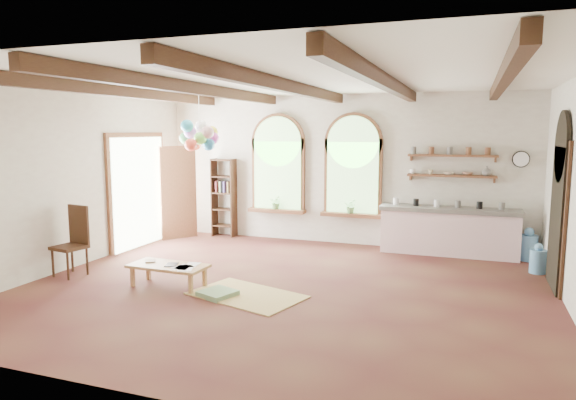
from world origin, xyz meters
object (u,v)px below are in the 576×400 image
at_px(side_chair, 71,256).
at_px(balloon_cluster, 199,136).
at_px(coffee_table, 168,267).
at_px(kitchen_counter, 449,231).

xyz_separation_m(side_chair, balloon_cluster, (1.24, 2.25, 1.99)).
relative_size(side_chair, balloon_cluster, 1.03).
xyz_separation_m(coffee_table, balloon_cluster, (-0.66, 2.23, 2.02)).
distance_m(kitchen_counter, coffee_table, 5.50).
bearing_deg(side_chair, kitchen_counter, 32.06).
xyz_separation_m(kitchen_counter, side_chair, (-5.95, -3.72, -0.13)).
relative_size(kitchen_counter, side_chair, 2.26).
xyz_separation_m(kitchen_counter, coffee_table, (-4.05, -3.71, -0.16)).
relative_size(kitchen_counter, coffee_table, 2.13).
xyz_separation_m(kitchen_counter, balloon_cluster, (-4.71, -1.48, 1.86)).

